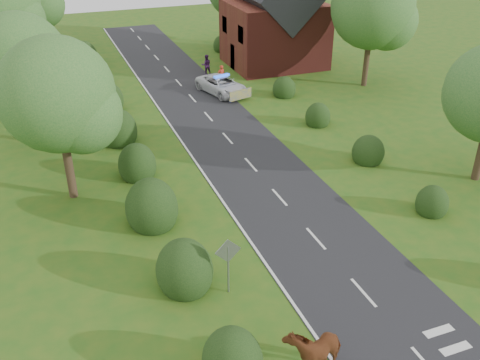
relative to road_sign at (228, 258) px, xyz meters
name	(u,v)px	position (x,y,z in m)	size (l,w,h in m)	color
ground	(363,293)	(5.00, -2.00, -1.65)	(120.00, 120.00, 0.00)	#285C18
road	(233,145)	(5.00, 13.00, -1.64)	(6.00, 70.00, 0.02)	black
road_markings	(220,162)	(3.40, 10.93, -1.63)	(4.96, 70.00, 0.01)	white
hedgerow_left	(140,175)	(-1.51, 9.69, -0.91)	(2.75, 50.41, 3.00)	black
hedgerow_right	(357,145)	(11.60, 9.21, -1.10)	(2.10, 45.78, 2.10)	black
tree_left_a	(63,100)	(-4.75, 9.86, 3.69)	(5.74, 5.60, 8.38)	#332316
tree_left_b	(26,64)	(-6.25, 17.86, 3.39)	(5.74, 5.60, 8.07)	#332316
tree_right_b	(377,11)	(19.29, 19.84, 4.28)	(6.56, 6.40, 9.40)	#332316
road_sign	(228,258)	(0.00, 0.00, 0.00)	(1.06, 0.08, 2.53)	gray
house	(275,22)	(14.49, 28.00, 2.13)	(8.00, 7.40, 9.17)	maroon
cow	(314,350)	(1.32, -4.65, -0.85)	(1.20, 2.26, 1.61)	maroon
police_van	(222,85)	(7.50, 22.27, -0.98)	(3.46, 5.29, 1.49)	silver
pedestrian_red	(221,75)	(8.16, 24.26, -0.83)	(0.60, 0.39, 1.64)	#B72F1E
pedestrian_purple	(206,65)	(7.83, 27.21, -0.77)	(0.86, 0.67, 1.77)	#441C50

